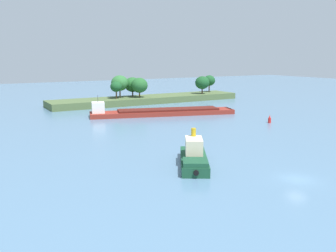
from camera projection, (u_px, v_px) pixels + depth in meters
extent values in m
plane|color=slate|center=(297.00, 179.00, 46.16)|extent=(400.00, 400.00, 0.00)
cube|color=#4C6038|center=(148.00, 99.00, 123.78)|extent=(67.82, 12.15, 2.12)
cylinder|color=#513823|center=(116.00, 95.00, 116.22)|extent=(0.44, 0.44, 2.42)
ellipsoid|color=#194C23|center=(116.00, 87.00, 115.70)|extent=(3.77, 3.77, 3.39)
cylinder|color=#513823|center=(120.00, 94.00, 119.73)|extent=(0.44, 0.44, 2.52)
ellipsoid|color=#2D6B33|center=(120.00, 83.00, 119.05)|extent=(5.72, 5.72, 5.15)
cylinder|color=#513823|center=(133.00, 94.00, 123.08)|extent=(0.44, 0.44, 1.84)
ellipsoid|color=#235B28|center=(132.00, 85.00, 122.48)|extent=(5.56, 5.56, 5.00)
cylinder|color=#513823|center=(140.00, 95.00, 119.95)|extent=(0.44, 0.44, 1.86)
ellipsoid|color=#235B28|center=(139.00, 85.00, 119.35)|extent=(5.54, 5.54, 4.99)
cylinder|color=#513823|center=(202.00, 91.00, 131.95)|extent=(0.44, 0.44, 1.98)
ellipsoid|color=#194C23|center=(202.00, 83.00, 131.36)|extent=(5.24, 5.24, 4.71)
cylinder|color=#513823|center=(209.00, 88.00, 139.38)|extent=(0.44, 0.44, 2.55)
ellipsoid|color=#194C23|center=(209.00, 81.00, 138.79)|extent=(4.53, 4.53, 4.08)
cube|color=#19472D|center=(194.00, 161.00, 51.95)|extent=(9.22, 11.90, 1.37)
cube|color=#19472D|center=(195.00, 162.00, 47.76)|extent=(4.55, 4.52, 0.60)
cube|color=beige|center=(194.00, 147.00, 51.87)|extent=(4.18, 4.74, 2.60)
cylinder|color=gold|center=(194.00, 132.00, 52.93)|extent=(0.70, 0.70, 1.20)
cylinder|color=black|center=(196.00, 173.00, 46.10)|extent=(0.75, 0.62, 0.70)
cube|color=maroon|center=(163.00, 113.00, 97.14)|extent=(39.19, 17.40, 1.19)
cube|color=#4F1812|center=(169.00, 109.00, 97.31)|extent=(27.71, 13.08, 0.50)
cube|color=white|center=(98.00, 107.00, 92.89)|extent=(4.07, 4.25, 2.80)
cylinder|color=#333338|center=(98.00, 99.00, 92.45)|extent=(0.12, 0.12, 1.80)
cube|color=maroon|center=(229.00, 110.00, 101.40)|extent=(2.24, 4.78, 1.07)
cylinder|color=red|center=(270.00, 120.00, 85.37)|extent=(0.70, 0.70, 1.20)
cone|color=red|center=(270.00, 117.00, 85.19)|extent=(0.49, 0.49, 0.70)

